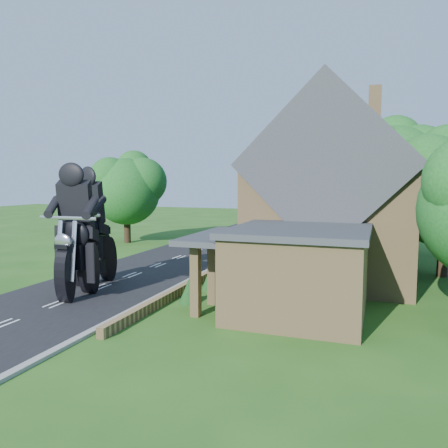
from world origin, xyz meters
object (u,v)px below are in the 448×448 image
(garden_wall, at_px, (217,270))
(motorcycle_lead, at_px, (78,278))
(motorcycle_follow, at_px, (94,267))
(annex, at_px, (296,269))
(house, at_px, (332,198))

(garden_wall, bearing_deg, motorcycle_lead, -120.08)
(garden_wall, relative_size, motorcycle_follow, 11.46)
(garden_wall, height_order, motorcycle_lead, motorcycle_lead)
(garden_wall, xyz_separation_m, annex, (5.57, -5.80, 1.57))
(garden_wall, distance_m, motorcycle_follow, 6.74)
(garden_wall, relative_size, motorcycle_lead, 11.31)
(motorcycle_lead, relative_size, motorcycle_follow, 1.01)
(annex, xyz_separation_m, motorcycle_lead, (-9.61, -1.17, -0.86))
(annex, relative_size, motorcycle_follow, 3.67)
(house, xyz_separation_m, motorcycle_follow, (-11.24, -5.42, -3.45))
(garden_wall, xyz_separation_m, motorcycle_follow, (-5.04, -4.42, 0.69))
(garden_wall, height_order, annex, annex)
(annex, distance_m, motorcycle_follow, 10.74)
(house, relative_size, annex, 1.45)
(motorcycle_lead, bearing_deg, garden_wall, -121.30)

